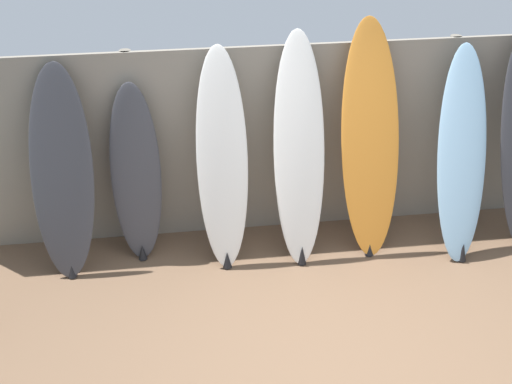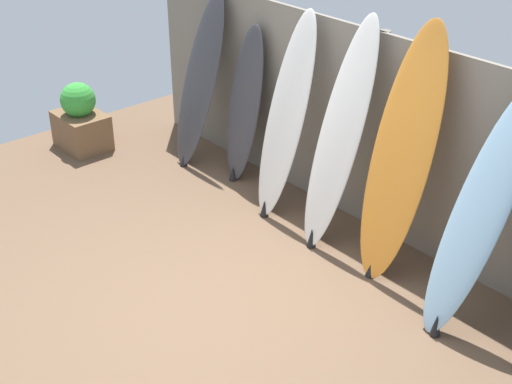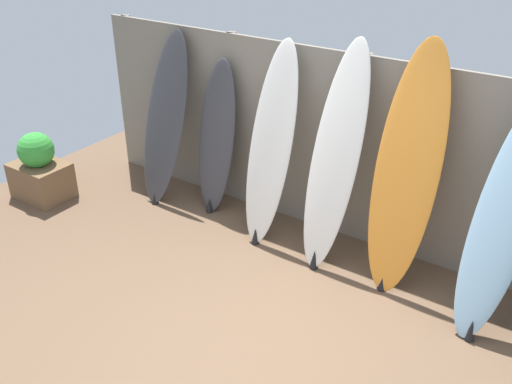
{
  "view_description": "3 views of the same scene",
  "coord_description": "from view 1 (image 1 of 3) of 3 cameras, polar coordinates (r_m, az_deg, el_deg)",
  "views": [
    {
      "loc": [
        -1.13,
        -3.76,
        3.75
      ],
      "look_at": [
        -0.49,
        0.93,
        1.0
      ],
      "focal_mm": 50.0,
      "sensor_mm": 36.0,
      "label": 1
    },
    {
      "loc": [
        3.61,
        -2.49,
        3.47
      ],
      "look_at": [
        0.08,
        0.58,
        0.86
      ],
      "focal_mm": 50.0,
      "sensor_mm": 36.0,
      "label": 2
    },
    {
      "loc": [
        1.9,
        -2.47,
        3.06
      ],
      "look_at": [
        -0.38,
        0.9,
        0.86
      ],
      "focal_mm": 40.0,
      "sensor_mm": 36.0,
      "label": 3
    }
  ],
  "objects": [
    {
      "name": "ground",
      "position": [
        5.43,
        6.65,
        -13.79
      ],
      "size": [
        7.68,
        7.68,
        0.0
      ],
      "primitive_type": "plane",
      "color": "brown"
    },
    {
      "name": "fence_back",
      "position": [
        6.53,
        2.98,
        4.23
      ],
      "size": [
        6.08,
        0.11,
        1.8
      ],
      "color": "gray",
      "rests_on": "ground"
    },
    {
      "name": "surfboard_charcoal_0",
      "position": [
        6.18,
        -15.26,
        1.39
      ],
      "size": [
        0.57,
        0.64,
        1.79
      ],
      "color": "#38383D",
      "rests_on": "ground"
    },
    {
      "name": "surfboard_charcoal_1",
      "position": [
        6.26,
        -9.58,
        1.37
      ],
      "size": [
        0.43,
        0.4,
        1.59
      ],
      "color": "#38383D",
      "rests_on": "ground"
    },
    {
      "name": "surfboard_white_2",
      "position": [
        6.08,
        -2.71,
        2.48
      ],
      "size": [
        0.45,
        0.61,
        1.89
      ],
      "color": "white",
      "rests_on": "ground"
    },
    {
      "name": "surfboard_white_3",
      "position": [
        6.13,
        3.47,
        3.2
      ],
      "size": [
        0.47,
        0.69,
        1.98
      ],
      "color": "white",
      "rests_on": "ground"
    },
    {
      "name": "surfboard_orange_4",
      "position": [
        6.28,
        9.13,
        3.94
      ],
      "size": [
        0.56,
        0.63,
        2.06
      ],
      "color": "orange",
      "rests_on": "ground"
    },
    {
      "name": "surfboard_skyblue_5",
      "position": [
        6.5,
        16.13,
        2.76
      ],
      "size": [
        0.53,
        0.83,
        1.81
      ],
      "color": "#8CB7D6",
      "rests_on": "ground"
    }
  ]
}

